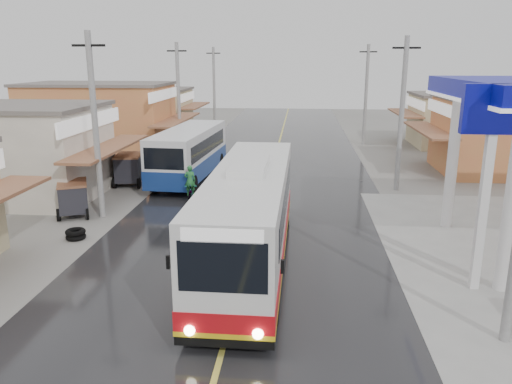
{
  "coord_description": "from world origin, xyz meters",
  "views": [
    {
      "loc": [
        1.77,
        -11.66,
        6.87
      ],
      "look_at": [
        0.19,
        6.0,
        2.12
      ],
      "focal_mm": 35.0,
      "sensor_mm": 36.0,
      "label": 1
    }
  ],
  "objects_px": {
    "coach_bus": "(250,216)",
    "tricycle_far": "(129,168)",
    "tricycle_near": "(73,196)",
    "tyre_stack": "(76,234)",
    "cyclist": "(191,189)",
    "second_bus": "(189,153)"
  },
  "relations": [
    {
      "from": "coach_bus",
      "to": "tricycle_far",
      "type": "height_order",
      "value": "coach_bus"
    },
    {
      "from": "coach_bus",
      "to": "tricycle_near",
      "type": "xyz_separation_m",
      "value": [
        -8.49,
        4.74,
        -0.84
      ]
    },
    {
      "from": "coach_bus",
      "to": "tyre_stack",
      "type": "relative_size",
      "value": 14.74
    },
    {
      "from": "cyclist",
      "to": "tricycle_far",
      "type": "relative_size",
      "value": 0.82
    },
    {
      "from": "cyclist",
      "to": "tricycle_near",
      "type": "relative_size",
      "value": 0.83
    },
    {
      "from": "tricycle_far",
      "to": "second_bus",
      "type": "bearing_deg",
      "value": 18.44
    },
    {
      "from": "tricycle_near",
      "to": "cyclist",
      "type": "bearing_deg",
      "value": 5.75
    },
    {
      "from": "cyclist",
      "to": "tyre_stack",
      "type": "bearing_deg",
      "value": -130.76
    },
    {
      "from": "second_bus",
      "to": "coach_bus",
      "type": "bearing_deg",
      "value": -64.67
    },
    {
      "from": "second_bus",
      "to": "tricycle_near",
      "type": "distance_m",
      "value": 8.26
    },
    {
      "from": "second_bus",
      "to": "cyclist",
      "type": "height_order",
      "value": "second_bus"
    },
    {
      "from": "coach_bus",
      "to": "tyre_stack",
      "type": "height_order",
      "value": "coach_bus"
    },
    {
      "from": "tricycle_near",
      "to": "tricycle_far",
      "type": "bearing_deg",
      "value": 59.7
    },
    {
      "from": "second_bus",
      "to": "cyclist",
      "type": "xyz_separation_m",
      "value": [
        1.07,
        -4.61,
        -0.98
      ]
    },
    {
      "from": "cyclist",
      "to": "tricycle_near",
      "type": "xyz_separation_m",
      "value": [
        -4.79,
        -2.73,
        0.28
      ]
    },
    {
      "from": "tricycle_near",
      "to": "tricycle_far",
      "type": "height_order",
      "value": "tricycle_far"
    },
    {
      "from": "tricycle_far",
      "to": "tyre_stack",
      "type": "xyz_separation_m",
      "value": [
        0.76,
        -8.7,
        -0.79
      ]
    },
    {
      "from": "second_bus",
      "to": "tricycle_near",
      "type": "height_order",
      "value": "second_bus"
    },
    {
      "from": "coach_bus",
      "to": "cyclist",
      "type": "relative_size",
      "value": 6.19
    },
    {
      "from": "second_bus",
      "to": "tyre_stack",
      "type": "relative_size",
      "value": 11.55
    },
    {
      "from": "cyclist",
      "to": "second_bus",
      "type": "bearing_deg",
      "value": 93.16
    },
    {
      "from": "coach_bus",
      "to": "tyre_stack",
      "type": "xyz_separation_m",
      "value": [
        -7.08,
        1.8,
        -1.53
      ]
    }
  ]
}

